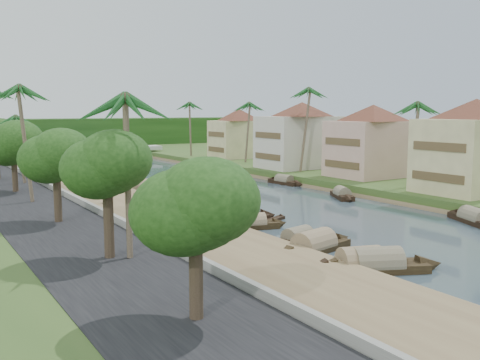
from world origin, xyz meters
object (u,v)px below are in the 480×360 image
bridge (96,151)px  person_near (214,229)px  sampan_0 (377,265)px  building_near (474,145)px  sampan_1 (360,265)px

bridge → person_near: person_near is taller
sampan_0 → bridge: bearing=108.4°
bridge → sampan_0: bridge is taller
building_near → sampan_1: bearing=-157.5°
bridge → building_near: 76.54m
building_near → sampan_1: (-29.00, -12.02, -5.97)m
building_near → person_near: size_ratio=8.90×
sampan_0 → person_near: size_ratio=5.33×
building_near → sampan_1: size_ratio=1.85×
sampan_0 → sampan_1: (-0.83, 0.63, -0.00)m
bridge → sampan_1: (-10.01, -86.02, -1.30)m
building_near → person_near: building_near is taller
bridge → person_near: bearing=-101.4°
sampan_1 → person_near: (-5.43, 9.25, 1.21)m
bridge → person_near: size_ratio=16.79×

